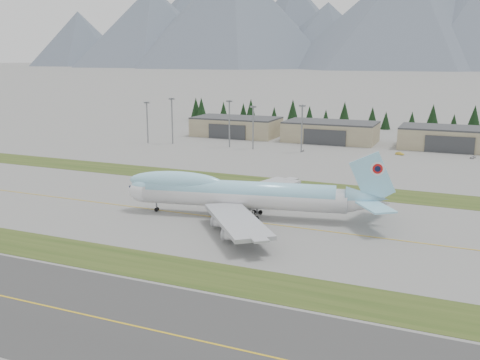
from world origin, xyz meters
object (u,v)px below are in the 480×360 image
at_px(service_vehicle_c, 473,158).
at_px(service_vehicle_b, 400,155).
at_px(boeing_747_freighter, 240,194).
at_px(hangar_left, 236,127).
at_px(service_vehicle_a, 302,151).
at_px(hangar_right, 451,138).
at_px(hangar_center, 331,132).

bearing_deg(service_vehicle_c, service_vehicle_b, -153.61).
height_order(boeing_747_freighter, service_vehicle_b, boeing_747_freighter).
bearing_deg(hangar_left, service_vehicle_c, -10.48).
bearing_deg(hangar_left, service_vehicle_a, -34.86).
relative_size(hangar_right, service_vehicle_c, 12.55).
relative_size(boeing_747_freighter, service_vehicle_a, 23.29).
distance_m(hangar_left, service_vehicle_b, 98.18).
distance_m(service_vehicle_b, service_vehicle_c, 31.46).
xyz_separation_m(hangar_center, service_vehicle_a, (-5.28, -34.63, -5.39)).
relative_size(service_vehicle_a, service_vehicle_c, 0.86).
bearing_deg(boeing_747_freighter, service_vehicle_a, 86.42).
height_order(hangar_center, service_vehicle_a, hangar_center).
bearing_deg(hangar_right, boeing_747_freighter, -109.08).
bearing_deg(service_vehicle_c, hangar_left, -170.87).
height_order(hangar_left, service_vehicle_c, hangar_left).
relative_size(hangar_left, hangar_right, 1.00).
height_order(hangar_right, service_vehicle_b, hangar_right).
height_order(boeing_747_freighter, hangar_center, boeing_747_freighter).
bearing_deg(boeing_747_freighter, service_vehicle_c, 52.53).
bearing_deg(service_vehicle_c, service_vehicle_a, -151.83).
distance_m(boeing_747_freighter, service_vehicle_b, 123.24).
bearing_deg(service_vehicle_b, boeing_747_freighter, -170.68).
xyz_separation_m(boeing_747_freighter, service_vehicle_c, (61.12, 123.09, -6.64)).
relative_size(hangar_center, service_vehicle_c, 12.55).
xyz_separation_m(service_vehicle_b, service_vehicle_c, (31.24, 3.71, 0.00)).
relative_size(boeing_747_freighter, hangar_right, 1.60).
height_order(hangar_center, hangar_right, same).
relative_size(hangar_left, service_vehicle_a, 14.55).
xyz_separation_m(hangar_left, hangar_right, (115.00, 0.00, 0.00)).
relative_size(boeing_747_freighter, hangar_center, 1.60).
bearing_deg(service_vehicle_c, boeing_747_freighter, -96.79).
xyz_separation_m(service_vehicle_a, service_vehicle_c, (75.77, 11.41, 0.00)).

